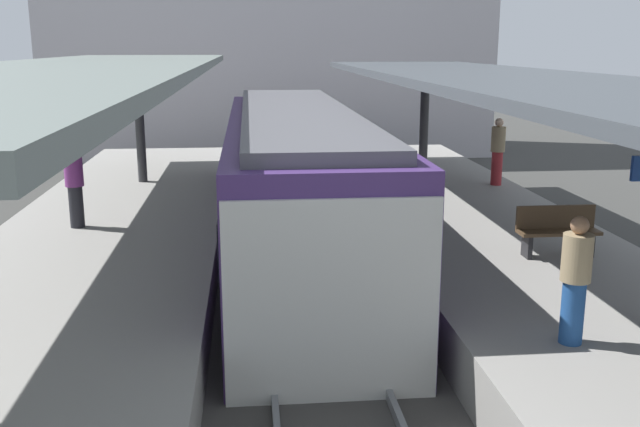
# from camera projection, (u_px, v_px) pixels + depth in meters

# --- Properties ---
(ground_plane) EXTENTS (80.00, 80.00, 0.00)m
(ground_plane) POSITION_uv_depth(u_px,v_px,m) (310.00, 318.00, 12.23)
(ground_plane) COLOR #383835
(platform_left) EXTENTS (4.40, 28.00, 1.00)m
(platform_left) POSITION_uv_depth(u_px,v_px,m) (79.00, 298.00, 11.74)
(platform_left) COLOR gray
(platform_left) RESTS_ON ground_plane
(platform_right) EXTENTS (4.40, 28.00, 1.00)m
(platform_right) POSITION_uv_depth(u_px,v_px,m) (526.00, 283.00, 12.48)
(platform_right) COLOR gray
(platform_right) RESTS_ON ground_plane
(track_ballast) EXTENTS (3.20, 28.00, 0.20)m
(track_ballast) POSITION_uv_depth(u_px,v_px,m) (310.00, 313.00, 12.20)
(track_ballast) COLOR #423F3D
(track_ballast) RESTS_ON ground_plane
(rail_near_side) EXTENTS (0.08, 28.00, 0.14)m
(rail_near_side) POSITION_uv_depth(u_px,v_px,m) (267.00, 305.00, 12.09)
(rail_near_side) COLOR slate
(rail_near_side) RESTS_ON track_ballast
(rail_far_side) EXTENTS (0.08, 28.00, 0.14)m
(rail_far_side) POSITION_uv_depth(u_px,v_px,m) (351.00, 302.00, 12.23)
(rail_far_side) COLOR slate
(rail_far_side) RESTS_ON track_ballast
(commuter_train) EXTENTS (2.78, 12.79, 3.10)m
(commuter_train) POSITION_uv_depth(u_px,v_px,m) (297.00, 185.00, 14.80)
(commuter_train) COLOR #472D6B
(commuter_train) RESTS_ON track_ballast
(canopy_left) EXTENTS (4.18, 21.00, 3.24)m
(canopy_left) POSITION_uv_depth(u_px,v_px,m) (81.00, 71.00, 12.26)
(canopy_left) COLOR #333335
(canopy_left) RESTS_ON platform_left
(canopy_right) EXTENTS (4.18, 21.00, 3.01)m
(canopy_right) POSITION_uv_depth(u_px,v_px,m) (510.00, 82.00, 13.05)
(canopy_right) COLOR #333335
(canopy_right) RESTS_ON platform_right
(platform_bench) EXTENTS (1.40, 0.41, 0.86)m
(platform_bench) POSITION_uv_depth(u_px,v_px,m) (557.00, 229.00, 12.32)
(platform_bench) COLOR black
(platform_bench) RESTS_ON platform_right
(passenger_near_bench) EXTENTS (0.36, 0.36, 1.73)m
(passenger_near_bench) POSITION_uv_depth(u_px,v_px,m) (498.00, 150.00, 18.42)
(passenger_near_bench) COLOR maroon
(passenger_near_bench) RESTS_ON platform_right
(passenger_mid_platform) EXTENTS (0.36, 0.36, 1.60)m
(passenger_mid_platform) POSITION_uv_depth(u_px,v_px,m) (575.00, 279.00, 8.59)
(passenger_mid_platform) COLOR navy
(passenger_mid_platform) RESTS_ON platform_right
(passenger_far_end) EXTENTS (0.36, 0.36, 1.62)m
(passenger_far_end) POSITION_uv_depth(u_px,v_px,m) (75.00, 186.00, 14.14)
(passenger_far_end) COLOR #232328
(passenger_far_end) RESTS_ON platform_left
(station_building_backdrop) EXTENTS (18.00, 6.00, 11.00)m
(station_building_backdrop) POSITION_uv_depth(u_px,v_px,m) (269.00, 22.00, 30.32)
(station_building_backdrop) COLOR #B7B2B7
(station_building_backdrop) RESTS_ON ground_plane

